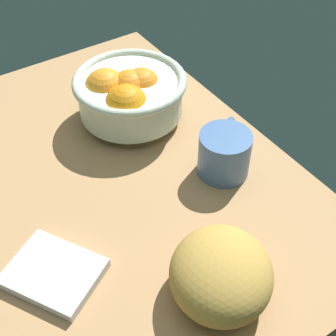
{
  "coord_description": "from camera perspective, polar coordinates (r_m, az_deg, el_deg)",
  "views": [
    {
      "loc": [
        -52.02,
        17.82,
        57.36
      ],
      "look_at": [
        -7.45,
        -11.69,
        5.0
      ],
      "focal_mm": 52.44,
      "sensor_mm": 36.0,
      "label": 1
    }
  ],
  "objects": [
    {
      "name": "ground_plane",
      "position": [
        0.81,
        -9.93,
        -3.42
      ],
      "size": [
        77.66,
        66.99,
        3.0
      ],
      "primitive_type": "cube",
      "color": "#AD8253"
    },
    {
      "name": "mug",
      "position": [
        0.8,
        6.59,
        1.79
      ],
      "size": [
        10.26,
        10.62,
        7.57
      ],
      "color": "#486DA4",
      "rests_on": "ground"
    },
    {
      "name": "bread_loaf",
      "position": [
        0.64,
        6.18,
        -12.14
      ],
      "size": [
        19.72,
        19.49,
        8.45
      ],
      "primitive_type": "ellipsoid",
      "rotation": [
        0.0,
        0.0,
        2.48
      ],
      "color": "#B88F3F",
      "rests_on": "ground"
    },
    {
      "name": "fruit_bowl",
      "position": [
        0.88,
        -4.6,
        8.62
      ],
      "size": [
        20.25,
        20.25,
        10.46
      ],
      "color": "silver",
      "rests_on": "ground"
    },
    {
      "name": "napkin_folded",
      "position": [
        0.7,
        -13.13,
        -11.81
      ],
      "size": [
        15.34,
        14.51,
        1.55
      ],
      "primitive_type": "cube",
      "rotation": [
        0.0,
        0.0,
        0.54
      ],
      "color": "silver",
      "rests_on": "ground"
    }
  ]
}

